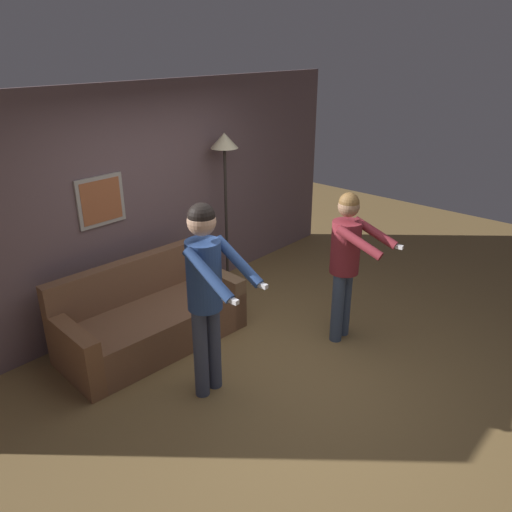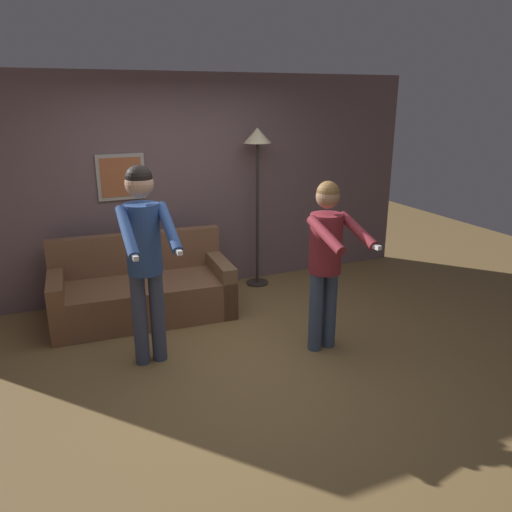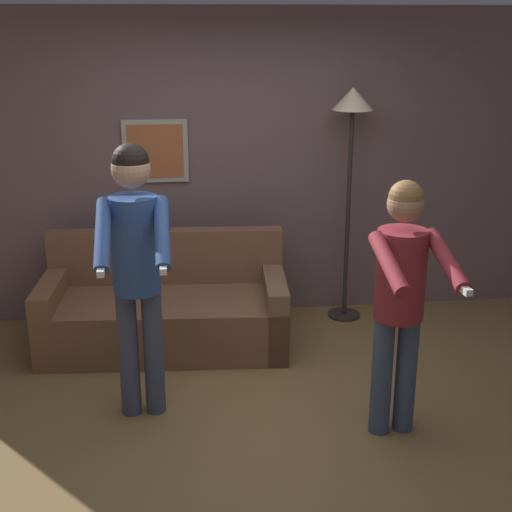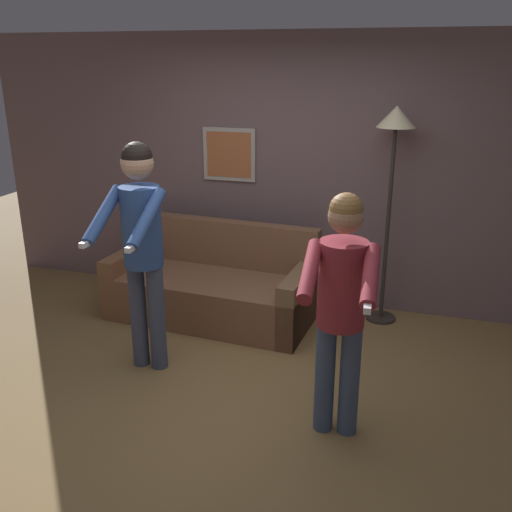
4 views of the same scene
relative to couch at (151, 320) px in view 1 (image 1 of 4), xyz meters
The scene contains 6 objects.
ground_plane 1.44m from the couch, 66.43° to the right, with size 12.00×12.00×0.00m, color olive.
back_wall_assembly 1.34m from the couch, 49.94° to the left, with size 6.40×0.09×2.60m.
couch is the anchor object (origin of this frame).
torchiere_lamp 2.11m from the couch, 14.46° to the left, with size 0.33×0.33×1.98m.
person_standing_left 1.34m from the couch, 97.73° to the right, with size 0.44×0.69×1.80m.
person_standing_right 2.15m from the couch, 45.40° to the right, with size 0.46×0.67×1.62m.
Camera 1 is at (-3.23, -2.55, 2.96)m, focal length 35.00 mm.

